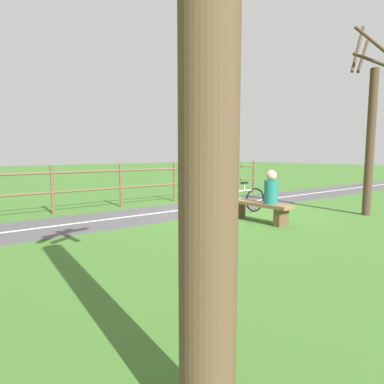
% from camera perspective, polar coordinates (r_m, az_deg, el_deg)
% --- Properties ---
extents(ground_plane, '(80.00, 80.00, 0.00)m').
position_cam_1_polar(ground_plane, '(8.97, 7.67, -3.55)').
color(ground_plane, '#3D6B28').
extents(paved_path, '(3.38, 36.05, 0.02)m').
position_cam_1_polar(paved_path, '(7.89, -20.33, -5.28)').
color(paved_path, '#4C494C').
rests_on(paved_path, ground_plane).
extents(path_centre_line, '(1.27, 31.98, 0.00)m').
position_cam_1_polar(path_centre_line, '(7.89, -20.34, -5.20)').
color(path_centre_line, silver).
rests_on(path_centre_line, paved_path).
extents(bench, '(1.68, 0.42, 0.46)m').
position_cam_1_polar(bench, '(7.88, 11.38, -2.73)').
color(bench, brown).
rests_on(bench, ground_plane).
extents(person_seated, '(0.32, 0.32, 0.76)m').
position_cam_1_polar(person_seated, '(7.61, 13.47, 0.57)').
color(person_seated, '#1E6B66').
rests_on(person_seated, bench).
extents(bicycle, '(0.29, 1.74, 0.83)m').
position_cam_1_polar(bicycle, '(8.81, 8.14, -1.46)').
color(bicycle, black).
rests_on(bicycle, ground_plane).
extents(backpack, '(0.36, 0.36, 0.37)m').
position_cam_1_polar(backpack, '(8.78, 4.55, -2.54)').
color(backpack, black).
rests_on(backpack, ground_plane).
extents(fence_roadside, '(0.36, 11.69, 1.27)m').
position_cam_1_polar(fence_roadside, '(9.99, -12.17, 1.74)').
color(fence_roadside, brown).
rests_on(fence_roadside, ground_plane).
extents(tree_mid_field, '(1.48, 1.09, 4.91)m').
position_cam_1_polar(tree_mid_field, '(1.87, 3.66, 24.04)').
color(tree_mid_field, brown).
rests_on(tree_mid_field, ground_plane).
extents(tree_near_bench, '(1.24, 1.33, 4.86)m').
position_cam_1_polar(tree_near_bench, '(9.56, 28.40, 9.61)').
color(tree_near_bench, '#473323').
rests_on(tree_near_bench, ground_plane).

